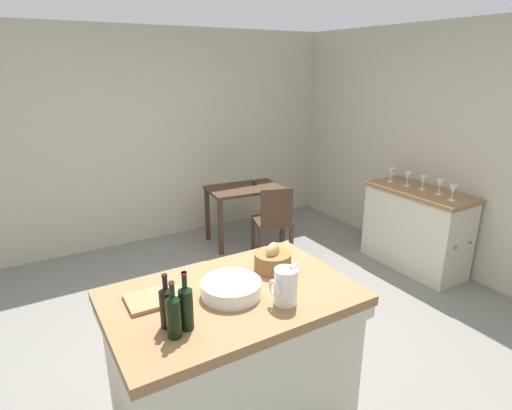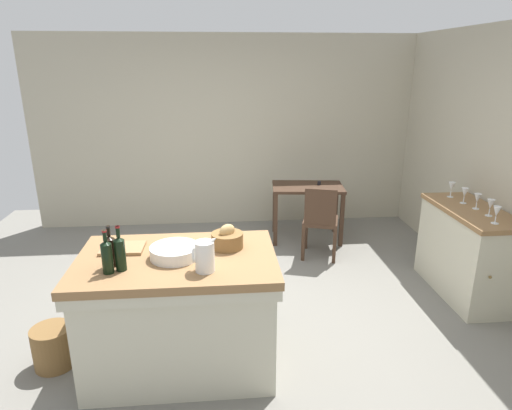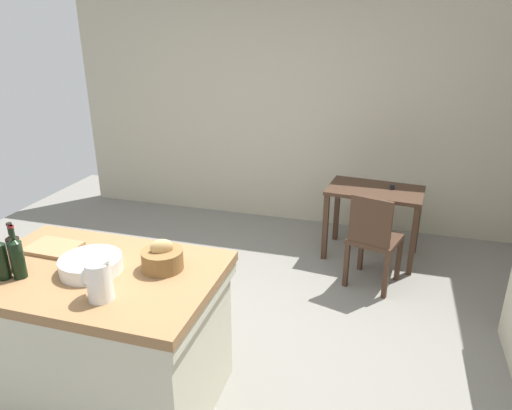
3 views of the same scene
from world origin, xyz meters
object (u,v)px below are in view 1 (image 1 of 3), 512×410
wine_bottle_green (174,315)px  wooden_chair (273,220)px  island_table (233,354)px  wine_glass_right (408,176)px  wine_glass_far_right (391,172)px  bread_basket (273,260)px  wine_glass_middle (423,180)px  wash_bowl (231,288)px  side_cabinet (416,229)px  cutting_board (155,298)px  wine_glass_left (440,184)px  wine_bottle_dark (186,306)px  pitcher (285,286)px  wine_bottle_amber (167,306)px  wine_glass_far_left (453,190)px  writing_desk (245,196)px

wine_bottle_green → wooden_chair: bearing=46.9°
island_table → wine_glass_right: 2.98m
wine_bottle_green → wine_glass_far_right: wine_bottle_green is taller
bread_basket → wine_glass_middle: size_ratio=1.57×
wash_bowl → wine_bottle_green: 0.47m
side_cabinet → bread_basket: size_ratio=4.85×
bread_basket → wine_glass_middle: bearing=17.2°
island_table → side_cabinet: size_ratio=1.24×
wine_bottle_green → wine_glass_middle: (3.19, 1.09, -0.03)m
island_table → cutting_board: cutting_board is taller
wine_glass_left → wine_glass_right: same height
wine_bottle_dark → pitcher: bearing=-6.5°
wooden_chair → wash_bowl: 2.42m
bread_basket → wine_bottle_amber: bearing=-162.8°
wine_glass_far_left → wine_bottle_green: bearing=-167.5°
wine_glass_middle → wine_glass_far_right: wine_glass_far_right is taller
writing_desk → wine_glass_far_right: 1.76m
wooden_chair → bread_basket: size_ratio=3.73×
wine_glass_far_right → wine_glass_left: bearing=-85.3°
wine_glass_far_right → wine_glass_far_left: bearing=-91.2°
wine_glass_left → wine_bottle_green: bearing=-164.5°
wooden_chair → wine_bottle_dark: wine_bottle_dark is taller
island_table → wash_bowl: bearing=-127.4°
wine_bottle_amber → wine_glass_far_left: wine_bottle_amber is taller
wine_bottle_dark → wine_glass_middle: size_ratio=2.07×
island_table → wine_bottle_amber: wine_bottle_amber is taller
island_table → pitcher: pitcher is taller
island_table → wine_glass_far_right: wine_glass_far_right is taller
bread_basket → pitcher: bearing=-113.2°
wine_bottle_amber → wine_bottle_dark: bearing=-40.0°
writing_desk → wooden_chair: bearing=-86.9°
writing_desk → wine_glass_right: bearing=-47.3°
wash_bowl → wine_glass_far_right: 3.01m
wine_glass_left → wine_glass_far_right: (-0.05, 0.60, 0.00)m
pitcher → wine_glass_middle: pitcher is taller
bread_basket → wine_glass_far_right: (2.35, 1.14, 0.03)m
side_cabinet → wine_glass_far_right: bearing=93.2°
pitcher → wine_glass_middle: bearing=23.6°
wine_glass_left → wine_bottle_dark: bearing=-164.7°
island_table → wooden_chair: 2.36m
side_cabinet → wooden_chair: bearing=142.4°
cutting_board → wine_glass_far_right: size_ratio=1.94×
wine_bottle_dark → wine_glass_middle: bearing=18.7°
writing_desk → wooden_chair: (0.03, -0.61, -0.13)m
side_cabinet → cutting_board: size_ratio=3.73×
side_cabinet → wine_glass_left: bearing=-82.5°
wine_bottle_dark → wine_bottle_amber: (-0.08, 0.06, -0.01)m
side_cabinet → writing_desk: bearing=129.2°
pitcher → cutting_board: pitcher is taller
writing_desk → wine_bottle_amber: 3.20m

